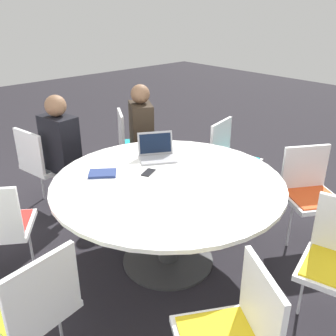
{
  "coord_description": "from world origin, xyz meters",
  "views": [
    {
      "loc": [
        -1.9,
        1.71,
        2.0
      ],
      "look_at": [
        0.0,
        0.0,
        0.85
      ],
      "focal_mm": 40.0,
      "sensor_mm": 36.0,
      "label": 1
    }
  ],
  "objects_px": {
    "person_1": "(62,146)",
    "spiral_notebook": "(103,173)",
    "chair_6": "(310,189)",
    "person_0": "(143,131)",
    "cell_phone": "(148,172)",
    "chair_3": "(32,304)",
    "chair_7": "(231,155)",
    "chair_4": "(234,332)",
    "chair_0": "(133,141)",
    "laptop": "(157,152)",
    "chair_1": "(43,161)"
  },
  "relations": [
    {
      "from": "person_1",
      "to": "spiral_notebook",
      "type": "bearing_deg",
      "value": -16.68
    },
    {
      "from": "person_1",
      "to": "spiral_notebook",
      "type": "distance_m",
      "value": 0.9
    },
    {
      "from": "chair_6",
      "to": "person_0",
      "type": "height_order",
      "value": "person_0"
    },
    {
      "from": "chair_6",
      "to": "cell_phone",
      "type": "relative_size",
      "value": 5.53
    },
    {
      "from": "person_1",
      "to": "chair_3",
      "type": "bearing_deg",
      "value": -42.52
    },
    {
      "from": "chair_7",
      "to": "spiral_notebook",
      "type": "distance_m",
      "value": 1.55
    },
    {
      "from": "chair_4",
      "to": "chair_6",
      "type": "height_order",
      "value": "same"
    },
    {
      "from": "chair_0",
      "to": "person_1",
      "type": "height_order",
      "value": "person_1"
    },
    {
      "from": "spiral_notebook",
      "to": "cell_phone",
      "type": "xyz_separation_m",
      "value": [
        -0.22,
        -0.29,
        -0.01
      ]
    },
    {
      "from": "chair_3",
      "to": "laptop",
      "type": "bearing_deg",
      "value": 15.02
    },
    {
      "from": "chair_4",
      "to": "laptop",
      "type": "height_order",
      "value": "laptop"
    },
    {
      "from": "chair_7",
      "to": "person_0",
      "type": "height_order",
      "value": "person_0"
    },
    {
      "from": "chair_0",
      "to": "chair_1",
      "type": "bearing_deg",
      "value": -67.95
    },
    {
      "from": "chair_4",
      "to": "laptop",
      "type": "relative_size",
      "value": 2.27
    },
    {
      "from": "chair_3",
      "to": "chair_0",
      "type": "bearing_deg",
      "value": 30.96
    },
    {
      "from": "chair_3",
      "to": "person_0",
      "type": "xyz_separation_m",
      "value": [
        1.43,
        -1.9,
        0.19
      ]
    },
    {
      "from": "chair_1",
      "to": "person_1",
      "type": "relative_size",
      "value": 0.71
    },
    {
      "from": "laptop",
      "to": "chair_6",
      "type": "bearing_deg",
      "value": -18.2
    },
    {
      "from": "chair_4",
      "to": "person_0",
      "type": "relative_size",
      "value": 0.71
    },
    {
      "from": "laptop",
      "to": "spiral_notebook",
      "type": "relative_size",
      "value": 1.48
    },
    {
      "from": "spiral_notebook",
      "to": "chair_4",
      "type": "bearing_deg",
      "value": 170.37
    },
    {
      "from": "chair_4",
      "to": "spiral_notebook",
      "type": "xyz_separation_m",
      "value": [
        1.54,
        -0.26,
        0.24
      ]
    },
    {
      "from": "person_0",
      "to": "person_1",
      "type": "xyz_separation_m",
      "value": [
        0.16,
        0.87,
        0.0
      ]
    },
    {
      "from": "chair_1",
      "to": "laptop",
      "type": "bearing_deg",
      "value": 16.12
    },
    {
      "from": "laptop",
      "to": "chair_0",
      "type": "bearing_deg",
      "value": 93.47
    },
    {
      "from": "chair_4",
      "to": "cell_phone",
      "type": "distance_m",
      "value": 1.45
    },
    {
      "from": "chair_0",
      "to": "chair_4",
      "type": "relative_size",
      "value": 1.0
    },
    {
      "from": "person_0",
      "to": "chair_1",
      "type": "bearing_deg",
      "value": -81.72
    },
    {
      "from": "chair_0",
      "to": "spiral_notebook",
      "type": "height_order",
      "value": "chair_0"
    },
    {
      "from": "chair_0",
      "to": "person_1",
      "type": "distance_m",
      "value": 0.94
    },
    {
      "from": "chair_3",
      "to": "chair_6",
      "type": "xyz_separation_m",
      "value": [
        -0.31,
        -2.35,
        0.0
      ]
    },
    {
      "from": "person_0",
      "to": "laptop",
      "type": "bearing_deg",
      "value": -1.0
    },
    {
      "from": "chair_4",
      "to": "spiral_notebook",
      "type": "bearing_deg",
      "value": 20.65
    },
    {
      "from": "chair_1",
      "to": "spiral_notebook",
      "type": "xyz_separation_m",
      "value": [
        -1.11,
        -0.01,
        0.24
      ]
    },
    {
      "from": "laptop",
      "to": "cell_phone",
      "type": "distance_m",
      "value": 0.32
    },
    {
      "from": "chair_0",
      "to": "chair_3",
      "type": "relative_size",
      "value": 1.0
    },
    {
      "from": "spiral_notebook",
      "to": "laptop",
      "type": "bearing_deg",
      "value": -92.71
    },
    {
      "from": "person_0",
      "to": "laptop",
      "type": "xyz_separation_m",
      "value": [
        -0.75,
        0.44,
        0.09
      ]
    },
    {
      "from": "chair_3",
      "to": "person_1",
      "type": "height_order",
      "value": "person_1"
    },
    {
      "from": "person_0",
      "to": "chair_4",
      "type": "bearing_deg",
      "value": 0.74
    },
    {
      "from": "chair_3",
      "to": "chair_4",
      "type": "bearing_deg",
      "value": -62.01
    },
    {
      "from": "person_1",
      "to": "cell_phone",
      "type": "bearing_deg",
      "value": -0.55
    },
    {
      "from": "chair_0",
      "to": "person_0",
      "type": "distance_m",
      "value": 0.32
    },
    {
      "from": "cell_phone",
      "to": "chair_6",
      "type": "bearing_deg",
      "value": -124.62
    },
    {
      "from": "chair_7",
      "to": "person_1",
      "type": "relative_size",
      "value": 0.71
    },
    {
      "from": "chair_1",
      "to": "chair_4",
      "type": "distance_m",
      "value": 2.66
    },
    {
      "from": "chair_1",
      "to": "chair_4",
      "type": "bearing_deg",
      "value": -15.06
    },
    {
      "from": "chair_7",
      "to": "person_1",
      "type": "distance_m",
      "value": 1.72
    },
    {
      "from": "chair_1",
      "to": "chair_7",
      "type": "relative_size",
      "value": 1.0
    },
    {
      "from": "chair_1",
      "to": "cell_phone",
      "type": "bearing_deg",
      "value": 3.03
    }
  ]
}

